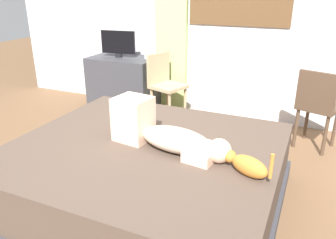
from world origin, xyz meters
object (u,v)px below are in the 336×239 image
at_px(cup, 147,55).
at_px(chair_spare, 317,104).
at_px(bed, 146,174).
at_px(desk, 124,84).
at_px(person_lying, 164,133).
at_px(chair_by_desk, 164,82).
at_px(tv_monitor, 118,43).
at_px(cat, 247,165).

distance_m(cup, chair_spare, 2.18).
distance_m(bed, desk, 2.26).
relative_size(person_lying, cup, 10.66).
distance_m(bed, person_lying, 0.40).
bearing_deg(cup, chair_by_desk, -30.45).
bearing_deg(person_lying, tv_monitor, 129.84).
bearing_deg(chair_spare, tv_monitor, 174.12).
bearing_deg(tv_monitor, cat, -42.22).
height_order(desk, tv_monitor, tv_monitor).
bearing_deg(person_lying, cup, 120.63).
distance_m(bed, chair_by_desk, 1.85).
bearing_deg(bed, chair_spare, 53.63).
bearing_deg(bed, chair_by_desk, 110.25).
bearing_deg(chair_spare, person_lying, -123.08).
bearing_deg(desk, person_lying, -51.31).
bearing_deg(chair_spare, cat, -102.43).
bearing_deg(desk, bed, -54.65).
bearing_deg(chair_by_desk, desk, 169.23).
relative_size(tv_monitor, cup, 5.43).
xyz_separation_m(bed, cup, (-0.97, 1.91, 0.53)).
bearing_deg(cup, bed, -63.13).
distance_m(person_lying, chair_by_desk, 1.87).
relative_size(bed, person_lying, 2.16).
bearing_deg(chair_by_desk, person_lying, -65.18).
bearing_deg(bed, desk, 125.35).
distance_m(bed, tv_monitor, 2.39).
bearing_deg(person_lying, cat, -12.27).
xyz_separation_m(person_lying, tv_monitor, (-1.52, 1.82, 0.29)).
height_order(person_lying, tv_monitor, tv_monitor).
bearing_deg(person_lying, desk, 128.69).
bearing_deg(tv_monitor, cup, 9.85).
distance_m(desk, chair_by_desk, 0.70).
xyz_separation_m(tv_monitor, chair_by_desk, (0.74, -0.13, -0.41)).
xyz_separation_m(person_lying, desk, (-1.46, 1.82, -0.26)).
relative_size(desk, cup, 10.17).
height_order(tv_monitor, cup, tv_monitor).
distance_m(cat, desk, 2.88).
xyz_separation_m(person_lying, chair_spare, (1.02, 1.56, -0.12)).
distance_m(tv_monitor, chair_by_desk, 0.85).
bearing_deg(cup, chair_spare, -8.80).
relative_size(person_lying, tv_monitor, 1.96).
xyz_separation_m(bed, tv_monitor, (-1.37, 1.84, 0.67)).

